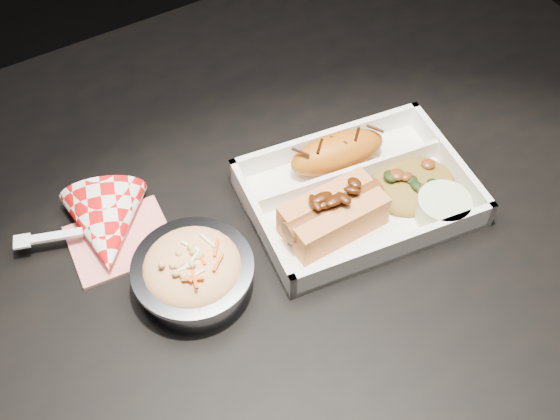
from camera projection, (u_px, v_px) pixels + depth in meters
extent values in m
cube|color=black|center=(248.00, 225.00, 0.82)|extent=(1.20, 0.80, 0.03)
cylinder|color=black|center=(402.00, 111.00, 1.47)|extent=(0.05, 0.05, 0.72)
cube|color=silver|center=(357.00, 201.00, 0.82)|extent=(0.27, 0.21, 0.01)
cube|color=silver|center=(326.00, 143.00, 0.85)|extent=(0.25, 0.04, 0.04)
cube|color=silver|center=(395.00, 249.00, 0.76)|extent=(0.25, 0.04, 0.04)
cube|color=silver|center=(261.00, 226.00, 0.78)|extent=(0.03, 0.18, 0.04)
cube|color=silver|center=(449.00, 162.00, 0.83)|extent=(0.03, 0.18, 0.04)
cube|color=silver|center=(349.00, 179.00, 0.82)|extent=(0.23, 0.04, 0.03)
ellipsoid|color=#BF6213|center=(337.00, 152.00, 0.83)|extent=(0.12, 0.06, 0.05)
cube|color=#D28547|center=(342.00, 226.00, 0.76)|extent=(0.11, 0.03, 0.04)
cube|color=#D28547|center=(324.00, 205.00, 0.78)|extent=(0.11, 0.03, 0.04)
cylinder|color=brown|center=(334.00, 211.00, 0.77)|extent=(0.12, 0.03, 0.03)
ellipsoid|color=olive|center=(413.00, 179.00, 0.81)|extent=(0.12, 0.10, 0.03)
cylinder|color=beige|center=(443.00, 208.00, 0.79)|extent=(0.06, 0.06, 0.03)
cylinder|color=silver|center=(194.00, 277.00, 0.74)|extent=(0.11, 0.11, 0.04)
cylinder|color=silver|center=(192.00, 267.00, 0.72)|extent=(0.13, 0.13, 0.01)
ellipsoid|color=beige|center=(192.00, 267.00, 0.72)|extent=(0.10, 0.10, 0.04)
cube|color=red|center=(121.00, 240.00, 0.78)|extent=(0.12, 0.10, 0.00)
cone|color=red|center=(106.00, 230.00, 0.77)|extent=(0.13, 0.14, 0.10)
cube|color=white|center=(55.00, 236.00, 0.76)|extent=(0.06, 0.03, 0.00)
cube|color=white|center=(22.00, 241.00, 0.76)|extent=(0.02, 0.02, 0.00)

